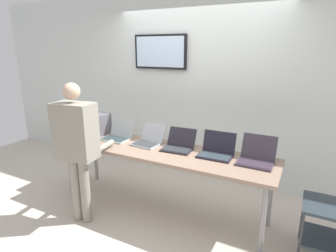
{
  "coord_description": "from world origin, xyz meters",
  "views": [
    {
      "loc": [
        1.5,
        -2.7,
        1.95
      ],
      "look_at": [
        0.03,
        0.16,
        1.04
      ],
      "focal_mm": 29.61,
      "sensor_mm": 36.0,
      "label": 1
    }
  ],
  "objects": [
    {
      "name": "ground",
      "position": [
        0.0,
        0.0,
        -0.02
      ],
      "size": [
        8.0,
        8.0,
        0.04
      ],
      "primitive_type": "cube",
      "color": "beige"
    },
    {
      "name": "back_wall",
      "position": [
        -0.01,
        1.13,
        1.4
      ],
      "size": [
        8.0,
        0.11,
        2.78
      ],
      "color": "silver",
      "rests_on": "ground"
    },
    {
      "name": "workbench",
      "position": [
        0.0,
        0.0,
        0.73
      ],
      "size": [
        2.71,
        0.7,
        0.79
      ],
      "color": "#8D715E",
      "rests_on": "ground"
    },
    {
      "name": "equipment_box",
      "position": [
        -1.12,
        0.13,
        0.93
      ],
      "size": [
        0.37,
        0.32,
        0.28
      ],
      "color": "#5A585F",
      "rests_on": "workbench"
    },
    {
      "name": "laptop_station_0",
      "position": [
        -0.69,
        0.1,
        0.85
      ],
      "size": [
        0.35,
        0.32,
        0.25
      ],
      "color": "#ADB5B7",
      "rests_on": "workbench"
    },
    {
      "name": "laptop_station_1",
      "position": [
        -0.22,
        0.11,
        0.84
      ],
      "size": [
        0.35,
        0.38,
        0.23
      ],
      "color": "#AAAFB5",
      "rests_on": "workbench"
    },
    {
      "name": "laptop_station_2",
      "position": [
        0.19,
        0.12,
        0.84
      ],
      "size": [
        0.37,
        0.36,
        0.22
      ],
      "color": "#24212B",
      "rests_on": "workbench"
    },
    {
      "name": "laptop_station_3",
      "position": [
        0.65,
        0.12,
        0.85
      ],
      "size": [
        0.38,
        0.31,
        0.25
      ],
      "color": "#221F2C",
      "rests_on": "workbench"
    },
    {
      "name": "laptop_station_4",
      "position": [
        1.09,
        0.13,
        0.85
      ],
      "size": [
        0.36,
        0.36,
        0.26
      ],
      "color": "#3B333E",
      "rests_on": "workbench"
    },
    {
      "name": "person",
      "position": [
        -0.69,
        -0.62,
        0.97
      ],
      "size": [
        0.49,
        0.63,
        1.61
      ],
      "color": "gray",
      "rests_on": "ground"
    },
    {
      "name": "storage_cart",
      "position": [
        1.85,
        -0.02,
        0.37
      ],
      "size": [
        0.56,
        0.44,
        0.56
      ],
      "color": "#28333A",
      "rests_on": "ground"
    }
  ]
}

